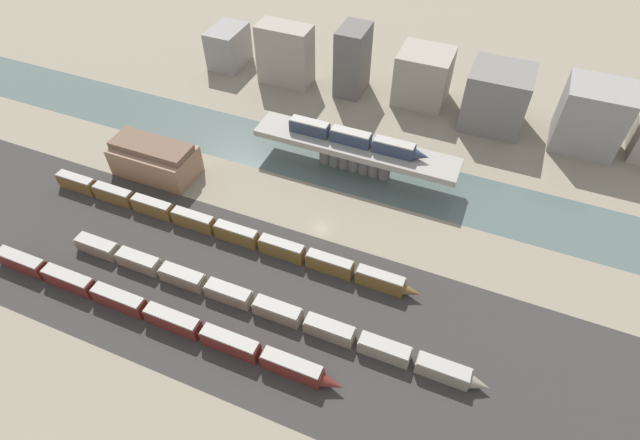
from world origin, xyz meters
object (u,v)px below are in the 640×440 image
Objects in this scene: warehouse_building at (155,159)px; train_yard_mid at (259,304)px; train_yard_far at (219,229)px; train_yard_near at (151,312)px; train_on_bridge at (356,139)px.

train_yard_mid is at bearing -32.42° from warehouse_building.
train_yard_far is 29.35m from warehouse_building.
train_yard_near is 45.59m from warehouse_building.
train_yard_mid is 23.18m from train_yard_far.
train_yard_near reaches higher than train_yard_mid.
train_on_bridge is 62.92m from train_yard_near.
warehouse_building is (-47.09, -20.56, -5.60)m from train_on_bridge.
train_yard_near is 3.78× the size of warehouse_building.
train_yard_far is at bearing -26.70° from warehouse_building.
train_yard_far is (-20.96, -33.71, -7.98)m from train_on_bridge.
train_yard_mid is (18.73, 9.96, -0.30)m from train_yard_near.
train_yard_near is at bearing -151.99° from train_yard_mid.
train_yard_near is (-21.85, -58.46, -8.02)m from train_on_bridge.
warehouse_building reaches higher than train_yard_far.
train_yard_far is at bearing -121.87° from train_on_bridge.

